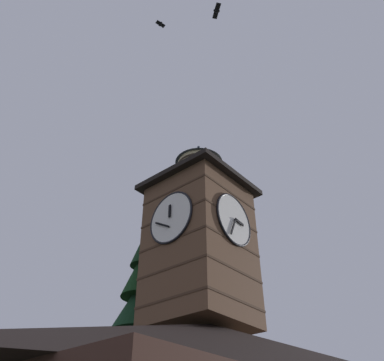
% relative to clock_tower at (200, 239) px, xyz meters
% --- Properties ---
extents(clock_tower, '(4.55, 4.55, 9.68)m').
position_rel_clock_tower_xyz_m(clock_tower, '(0.00, 0.00, 0.00)').
color(clock_tower, brown).
rests_on(clock_tower, building_main).
extents(pine_tree_behind, '(4.97, 4.97, 12.49)m').
position_rel_clock_tower_xyz_m(pine_tree_behind, '(-0.51, -4.14, -4.53)').
color(pine_tree_behind, '#473323').
rests_on(pine_tree_behind, ground_plane).
extents(flying_bird_high, '(0.62, 0.72, 0.16)m').
position_rel_clock_tower_xyz_m(flying_bird_high, '(4.64, 4.93, 7.61)').
color(flying_bird_high, black).
extents(flying_bird_low, '(0.50, 0.30, 0.15)m').
position_rel_clock_tower_xyz_m(flying_bird_low, '(5.09, 1.86, 9.11)').
color(flying_bird_low, black).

